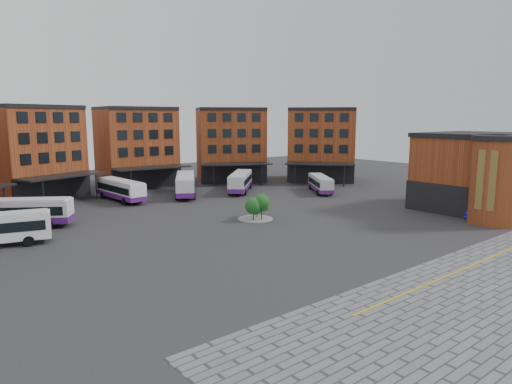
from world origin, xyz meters
TOP-DOWN VIEW (x-y plane):
  - ground at (0.00, 0.00)m, footprint 160.00×160.00m
  - yellow_line at (2.00, -14.00)m, footprint 26.00×0.15m
  - main_building at (-4.77, 38.25)m, footprint 94.14×42.48m
  - east_building at (28.70, -3.06)m, footprint 17.40×15.40m
  - tree_island at (2.07, 11.63)m, footprint 4.40×4.40m
  - bus_b at (-22.12, 26.09)m, footprint 11.46×8.90m
  - bus_c at (-5.91, 35.10)m, footprint 3.41×11.62m
  - bus_d at (4.20, 32.86)m, footprint 8.80×12.06m
  - bus_e at (13.68, 30.48)m, footprint 10.18×10.19m
  - bus_f at (23.83, 21.22)m, footprint 7.54×9.55m
  - blue_car at (23.54, -5.52)m, footprint 3.92×1.54m

SIDE VIEW (x-z plane):
  - ground at x=0.00m, z-range 0.00..0.00m
  - yellow_line at x=2.00m, z-range 0.02..0.04m
  - blue_car at x=23.54m, z-range 0.00..1.27m
  - bus_f at x=23.83m, z-range 0.12..2.93m
  - bus_c at x=-5.91m, z-range 0.14..3.37m
  - tree_island at x=2.07m, z-range 0.11..3.42m
  - bus_e at x=13.68m, z-range 0.14..3.44m
  - bus_b at x=-22.12m, z-range 0.14..3.51m
  - bus_d at x=4.20m, z-range 0.15..3.63m
  - east_building at x=28.70m, z-range -0.01..10.59m
  - main_building at x=-4.77m, z-range -0.07..14.53m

